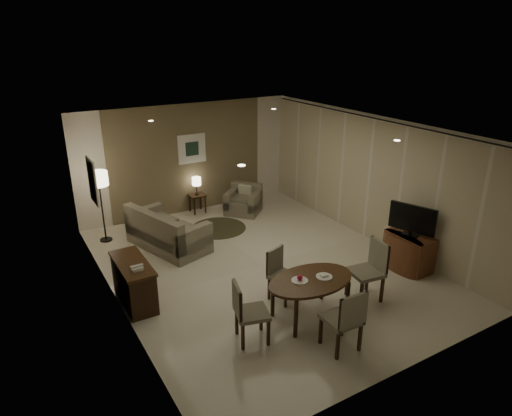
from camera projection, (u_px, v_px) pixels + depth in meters
room_shell at (251, 195)px, 8.76m from camera, size 5.50×7.00×2.70m
taupe_accent at (188, 159)px, 11.23m from camera, size 3.96×0.03×2.70m
curtain_wall at (369, 180)px, 9.72m from camera, size 0.08×6.70×2.58m
curtain_rod at (375, 118)px, 9.24m from camera, size 0.03×6.80×0.03m
art_back_frame at (192, 149)px, 11.17m from camera, size 0.72×0.03×0.72m
art_back_canvas at (192, 149)px, 11.16m from camera, size 0.34×0.01×0.34m
art_left_frame at (92, 182)px, 7.93m from camera, size 0.03×0.60×0.80m
art_left_canvas at (93, 181)px, 7.93m from camera, size 0.01×0.46×0.64m
downlight_nl at (242, 165)px, 5.85m from camera, size 0.10×0.10×0.01m
downlight_nr at (397, 140)px, 7.18m from camera, size 0.10×0.10×0.01m
downlight_fl at (151, 121)px, 8.73m from camera, size 0.10×0.10×0.01m
downlight_fr at (274, 109)px, 10.06m from camera, size 0.10×0.10×0.01m
console_desk at (134, 282)px, 7.61m from camera, size 0.48×1.20×0.75m
telephone at (137, 267)px, 7.22m from camera, size 0.20×0.14×0.09m
tv_cabinet at (409, 251)px, 8.74m from camera, size 0.48×0.90×0.70m
flat_tv at (412, 219)px, 8.49m from camera, size 0.36×0.85×0.60m
dining_table at (310, 298)px, 7.23m from camera, size 1.45×0.91×0.68m
chair_near at (341, 318)px, 6.46m from camera, size 0.50×0.50×0.99m
chair_far at (284, 276)px, 7.67m from camera, size 0.54×0.54×0.89m
chair_left at (252, 312)px, 6.63m from camera, size 0.57×0.57×0.96m
chair_right at (366, 272)px, 7.66m from camera, size 0.57×0.57×1.04m
plate_a at (300, 280)px, 7.06m from camera, size 0.26×0.26×0.02m
plate_b at (324, 277)px, 7.17m from camera, size 0.26×0.26×0.02m
fruit_apple at (300, 278)px, 7.04m from camera, size 0.09×0.09×0.09m
napkin at (324, 275)px, 7.16m from camera, size 0.12×0.08×0.03m
round_rug at (218, 228)px, 10.63m from camera, size 1.27×1.27×0.01m
sofa at (168, 228)px, 9.58m from camera, size 2.01×1.41×0.86m
armchair at (243, 200)px, 11.40m from camera, size 1.10×1.10×0.71m
side_table at (198, 203)px, 11.49m from camera, size 0.37×0.37×0.47m
table_lamp at (197, 185)px, 11.32m from camera, size 0.22×0.22×0.50m
floor_lamp at (102, 207)px, 9.74m from camera, size 0.40×0.40×1.57m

